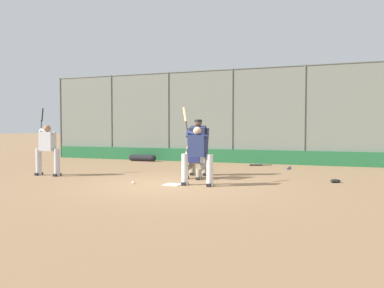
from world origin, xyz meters
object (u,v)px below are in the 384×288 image
umpire_home (198,145)px  fielding_glove_on_dirt (335,181)px  batter_at_plate (197,154)px  spare_bat_near_backstop (258,165)px  catcher_behind_plate (194,157)px  baseball_loose (133,183)px  batter_on_deck (47,148)px  equipment_bag_dugout_side (142,158)px  spare_bat_by_padding (288,168)px

umpire_home → fielding_glove_on_dirt: umpire_home is taller
batter_at_plate → spare_bat_near_backstop: bearing=-96.9°
batter_at_plate → catcher_behind_plate: batter_at_plate is taller
spare_bat_near_backstop → catcher_behind_plate: bearing=56.4°
baseball_loose → spare_bat_near_backstop: bearing=-111.4°
batter_on_deck → umpire_home: bearing=-159.5°
catcher_behind_plate → batter_on_deck: size_ratio=0.57×
batter_on_deck → fielding_glove_on_dirt: 8.72m
batter_at_plate → fielding_glove_on_dirt: size_ratio=7.56×
spare_bat_near_backstop → baseball_loose: 6.43m
equipment_bag_dugout_side → batter_on_deck: bearing=85.7°
catcher_behind_plate → fielding_glove_on_dirt: catcher_behind_plate is taller
umpire_home → batter_on_deck: 4.79m
umpire_home → spare_bat_near_backstop: size_ratio=2.10×
baseball_loose → catcher_behind_plate: bearing=-127.8°
catcher_behind_plate → equipment_bag_dugout_side: 6.39m
fielding_glove_on_dirt → baseball_loose: 5.55m
batter_at_plate → umpire_home: (0.64, -2.02, 0.13)m
fielding_glove_on_dirt → equipment_bag_dugout_side: 9.19m
spare_bat_near_backstop → spare_bat_by_padding: bearing=130.2°
catcher_behind_plate → baseball_loose: size_ratio=16.57×
umpire_home → fielding_glove_on_dirt: size_ratio=6.51×
umpire_home → spare_bat_near_backstop: bearing=-113.9°
batter_at_plate → spare_bat_by_padding: 5.35m
batter_at_plate → baseball_loose: 1.92m
fielding_glove_on_dirt → spare_bat_by_padding: bearing=-64.1°
batter_on_deck → spare_bat_by_padding: batter_on_deck is taller
catcher_behind_plate → umpire_home: bearing=-76.9°
spare_bat_by_padding → fielding_glove_on_dirt: (-1.53, 3.16, 0.02)m
spare_bat_near_backstop → baseball_loose: (2.35, 5.99, 0.00)m
batter_at_plate → spare_bat_near_backstop: batter_at_plate is taller
batter_on_deck → spare_bat_by_padding: 8.43m
catcher_behind_plate → fielding_glove_on_dirt: size_ratio=4.46×
fielding_glove_on_dirt → spare_bat_near_backstop: bearing=-54.4°
batter_on_deck → fielding_glove_on_dirt: bearing=-170.4°
batter_at_plate → equipment_bag_dugout_side: 7.70m
umpire_home → baseball_loose: 2.72m
catcher_behind_plate → spare_bat_by_padding: (-2.41, -3.68, -0.60)m
catcher_behind_plate → batter_on_deck: batter_on_deck is taller
fielding_glove_on_dirt → equipment_bag_dugout_side: bearing=-27.8°
fielding_glove_on_dirt → equipment_bag_dugout_side: equipment_bag_dugout_side is taller
batter_at_plate → umpire_home: bearing=-73.1°
batter_at_plate → spare_bat_by_padding: batter_at_plate is taller
catcher_behind_plate → spare_bat_near_backstop: bearing=-101.2°
umpire_home → batter_on_deck: (4.49, 1.66, -0.09)m
fielding_glove_on_dirt → equipment_bag_dugout_side: (8.13, -4.29, 0.10)m
fielding_glove_on_dirt → baseball_loose: (5.15, 2.07, -0.01)m
catcher_behind_plate → spare_bat_near_backstop: catcher_behind_plate is taller
batter_on_deck → catcher_behind_plate: bearing=-168.8°
spare_bat_by_padding → baseball_loose: size_ratio=10.95×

